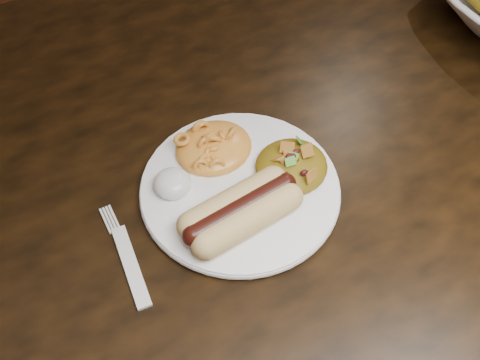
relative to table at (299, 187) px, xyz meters
name	(u,v)px	position (x,y,z in m)	size (l,w,h in m)	color
floor	(275,357)	(0.00, 0.00, -0.66)	(4.00, 4.00, 0.00)	brown
table	(299,187)	(0.00, 0.00, 0.00)	(1.60, 0.90, 0.75)	black
plate	(240,188)	(-0.10, -0.03, 0.10)	(0.22, 0.22, 0.01)	white
hotdog	(241,210)	(-0.12, -0.07, 0.12)	(0.12, 0.08, 0.03)	#F1DF86
mac_and_cheese	(213,140)	(-0.11, 0.03, 0.12)	(0.09, 0.08, 0.03)	#F39C4A
sour_cream	(172,181)	(-0.17, 0.00, 0.12)	(0.04, 0.04, 0.03)	white
taco_salad	(292,162)	(-0.04, -0.04, 0.12)	(0.08, 0.08, 0.04)	#9C3D07
fork	(131,266)	(-0.25, -0.06, 0.09)	(0.02, 0.16, 0.00)	silver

